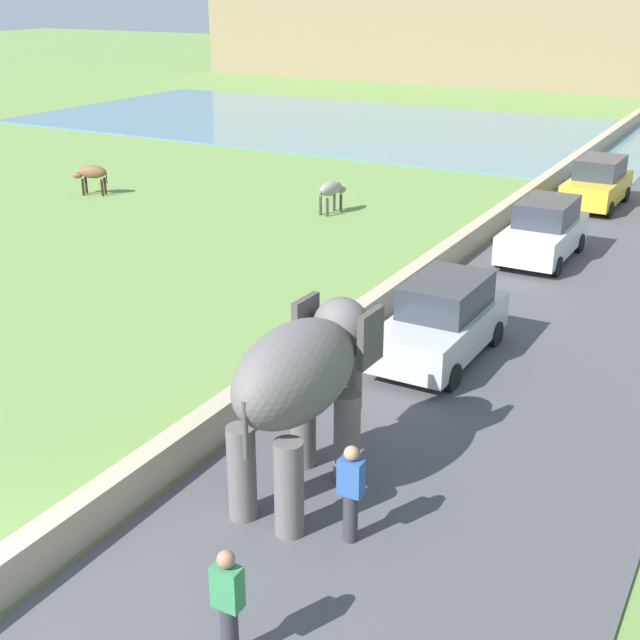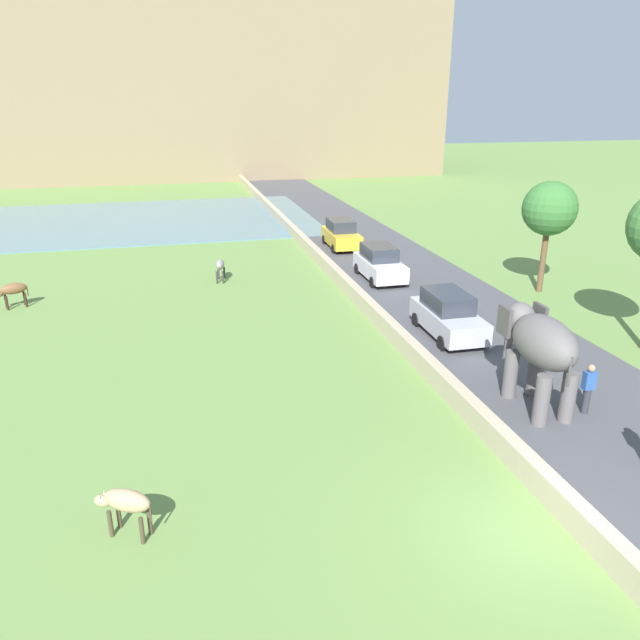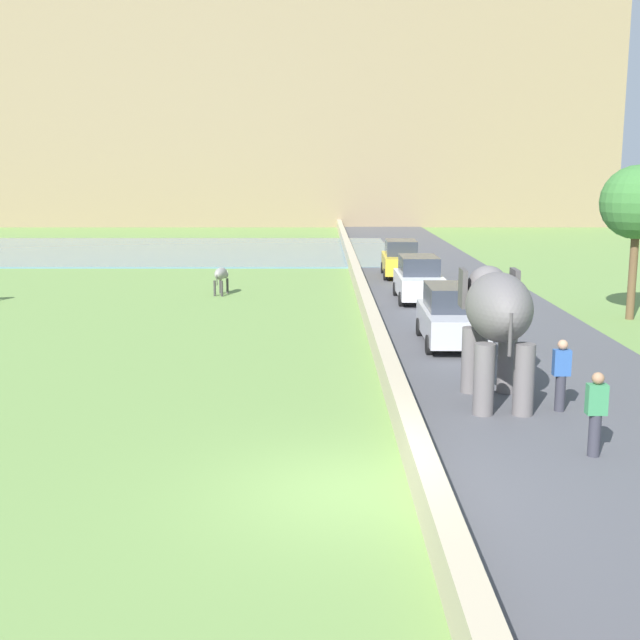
# 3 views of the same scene
# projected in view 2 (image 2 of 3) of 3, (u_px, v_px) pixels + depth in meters

# --- Properties ---
(ground_plane) EXTENTS (220.00, 220.00, 0.00)m
(ground_plane) POSITION_uv_depth(u_px,v_px,m) (524.00, 536.00, 12.98)
(ground_plane) COLOR #6B8E47
(road_surface) EXTENTS (7.00, 120.00, 0.06)m
(road_surface) POSITION_uv_depth(u_px,v_px,m) (402.00, 273.00, 32.29)
(road_surface) COLOR #4C4C51
(road_surface) RESTS_ON ground
(barrier_wall) EXTENTS (0.40, 110.00, 0.71)m
(barrier_wall) POSITION_uv_depth(u_px,v_px,m) (345.00, 283.00, 29.50)
(barrier_wall) COLOR tan
(barrier_wall) RESTS_ON ground
(lake) EXTENTS (36.00, 18.00, 0.08)m
(lake) POSITION_uv_depth(u_px,v_px,m) (74.00, 223.00, 45.20)
(lake) COLOR slate
(lake) RESTS_ON ground
(hill_distant) EXTENTS (64.00, 28.00, 22.38)m
(hill_distant) POSITION_uv_depth(u_px,v_px,m) (166.00, 79.00, 75.00)
(hill_distant) COLOR #897556
(hill_distant) RESTS_ON ground
(elephant) EXTENTS (1.47, 3.48, 2.99)m
(elephant) POSITION_uv_depth(u_px,v_px,m) (539.00, 345.00, 17.74)
(elephant) COLOR #605B5B
(elephant) RESTS_ON ground
(person_beside_elephant) EXTENTS (0.36, 0.22, 1.63)m
(person_beside_elephant) POSITION_uv_depth(u_px,v_px,m) (588.00, 388.00, 17.67)
(person_beside_elephant) COLOR #33333D
(person_beside_elephant) RESTS_ON ground
(car_white) EXTENTS (1.82, 4.01, 1.80)m
(car_white) POSITION_uv_depth(u_px,v_px,m) (380.00, 263.00, 30.93)
(car_white) COLOR white
(car_white) RESTS_ON ground
(car_yellow) EXTENTS (1.89, 4.05, 1.80)m
(car_yellow) POSITION_uv_depth(u_px,v_px,m) (341.00, 234.00, 37.49)
(car_yellow) COLOR gold
(car_yellow) RESTS_ON ground
(car_silver) EXTENTS (1.85, 4.03, 1.80)m
(car_silver) POSITION_uv_depth(u_px,v_px,m) (448.00, 315.00, 23.56)
(car_silver) COLOR #B7B7BC
(car_silver) RESTS_ON ground
(cow_grey) EXTENTS (0.64, 1.42, 1.15)m
(cow_grey) POSITION_uv_depth(u_px,v_px,m) (220.00, 265.00, 30.76)
(cow_grey) COLOR gray
(cow_grey) RESTS_ON ground
(cow_tan) EXTENTS (1.36, 1.00, 1.15)m
(cow_tan) POSITION_uv_depth(u_px,v_px,m) (125.00, 502.00, 12.74)
(cow_tan) COLOR tan
(cow_tan) RESTS_ON ground
(cow_brown) EXTENTS (1.41, 0.81, 1.15)m
(cow_brown) POSITION_uv_depth(u_px,v_px,m) (13.00, 290.00, 26.79)
(cow_brown) COLOR brown
(cow_brown) RESTS_ON ground
(tree_near) EXTENTS (2.54, 2.54, 5.34)m
(tree_near) POSITION_uv_depth(u_px,v_px,m) (550.00, 209.00, 27.97)
(tree_near) COLOR brown
(tree_near) RESTS_ON ground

